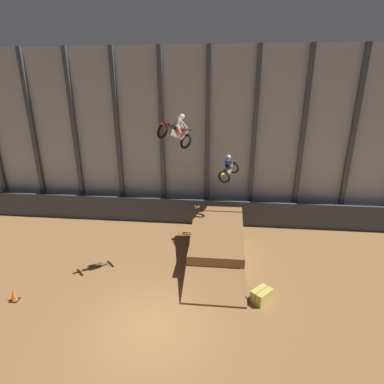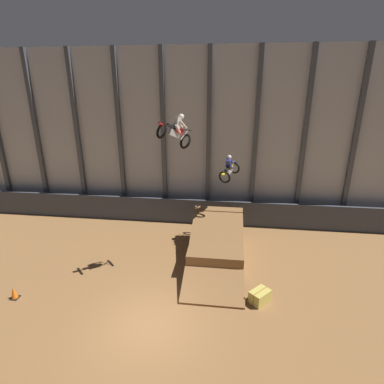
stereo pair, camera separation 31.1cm
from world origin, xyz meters
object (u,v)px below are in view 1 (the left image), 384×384
Objects in this scene: dirt_ramp at (217,243)px; hay_bale_trackside at (261,295)px; rider_bike_left_air at (176,131)px; traffic_cone_near_ramp at (14,295)px; rider_bike_right_air at (229,169)px.

hay_bale_trackside is at bearing -60.60° from dirt_ramp.
hay_bale_trackside is (4.06, -2.27, -6.83)m from rider_bike_left_air.
rider_bike_left_air reaches higher than hay_bale_trackside.
traffic_cone_near_ramp is (-8.84, -4.85, -0.44)m from dirt_ramp.
dirt_ramp is 11.25× the size of traffic_cone_near_ramp.
rider_bike_right_air is 12.39m from traffic_cone_near_ramp.
hay_bale_trackside is at bearing -52.02° from rider_bike_right_air.
rider_bike_right_air is 7.32m from hay_bale_trackside.
rider_bike_left_air is 5.02m from rider_bike_right_air.
dirt_ramp is 4.28m from hay_bale_trackside.
rider_bike_left_air is 0.93× the size of rider_bike_right_air.
rider_bike_right_air is at bearing 100.12° from rider_bike_left_air.
rider_bike_left_air is 2.95× the size of traffic_cone_near_ramp.
rider_bike_left_air is at bearing 26.34° from traffic_cone_near_ramp.
traffic_cone_near_ramp is at bearing -174.06° from hay_bale_trackside.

